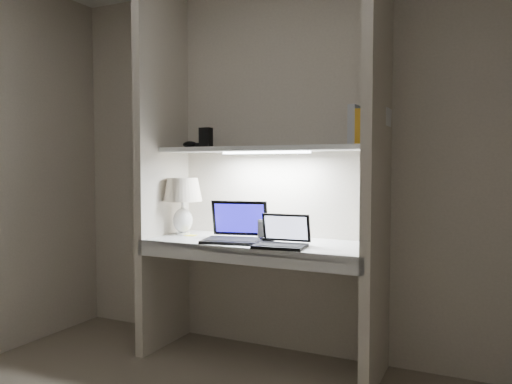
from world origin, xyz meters
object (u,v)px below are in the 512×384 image
Objects in this scene: laptop_netbook at (282,239)px; speaker at (266,229)px; laptop_main at (236,232)px; table_lamp at (183,196)px; book_row at (369,126)px.

laptop_netbook reaches higher than speaker.
laptop_main is at bearing 161.21° from laptop_netbook.
laptop_main is 3.27× the size of speaker.
table_lamp is 1.24× the size of laptop_netbook.
table_lamp is at bearing 156.51° from laptop_main.
speaker is at bearing 3.17° from table_lamp.
laptop_netbook is at bearing -12.13° from table_lamp.
table_lamp reaches higher than laptop_main.
laptop_netbook is (0.35, -0.08, -0.01)m from laptop_main.
book_row is (0.63, 0.09, 0.64)m from speaker.
laptop_netbook is at bearing -25.90° from laptop_main.
book_row is at bearing 2.53° from laptop_main.
laptop_main is at bearing -165.05° from book_row.
laptop_main is 0.36m from laptop_netbook.
laptop_netbook is (0.81, -0.17, -0.22)m from table_lamp.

